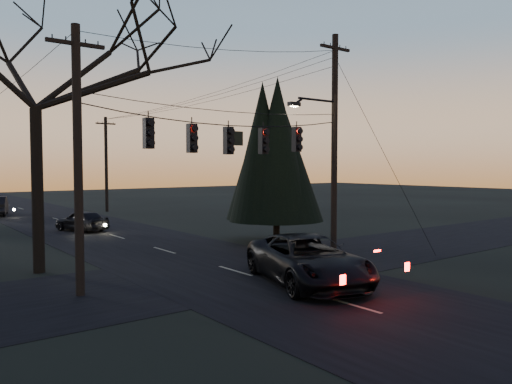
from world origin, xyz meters
TOP-DOWN VIEW (x-y plane):
  - ground_plane at (0.00, 0.00)m, footprint 160.00×160.00m
  - main_road at (0.00, 20.00)m, footprint 8.00×120.00m
  - cross_road at (0.00, 10.00)m, footprint 60.00×7.00m
  - utility_pole_right at (5.50, 10.00)m, footprint 5.00×0.30m
  - utility_pole_left at (-6.00, 10.00)m, footprint 1.80×0.30m
  - utility_pole_far_r at (5.50, 38.00)m, footprint 1.80×0.30m
  - span_signal_assembly at (-0.24, 10.00)m, footprint 11.50×0.44m
  - bare_tree_left at (-6.14, 14.42)m, footprint 10.24×10.24m
  - evergreen_right at (6.19, 14.91)m, footprint 4.28×4.28m
  - suv_near at (0.80, 6.73)m, footprint 4.55×6.62m
  - sedan_oncoming_a at (-0.80, 25.68)m, footprint 2.69×4.17m

SIDE VIEW (x-z plane):
  - ground_plane at x=0.00m, z-range 0.00..0.00m
  - utility_pole_right at x=5.50m, z-range -5.00..5.00m
  - utility_pole_left at x=-6.00m, z-range -4.25..4.25m
  - utility_pole_far_r at x=5.50m, z-range -4.25..4.25m
  - cross_road at x=0.00m, z-range 0.00..0.02m
  - main_road at x=0.00m, z-range 0.00..0.02m
  - sedan_oncoming_a at x=-0.80m, z-range 0.00..1.32m
  - suv_near at x=0.80m, z-range 0.00..1.68m
  - evergreen_right at x=6.19m, z-range 0.59..8.60m
  - span_signal_assembly at x=-0.24m, z-range 4.33..6.01m
  - bare_tree_left at x=-6.14m, z-range 2.51..15.10m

